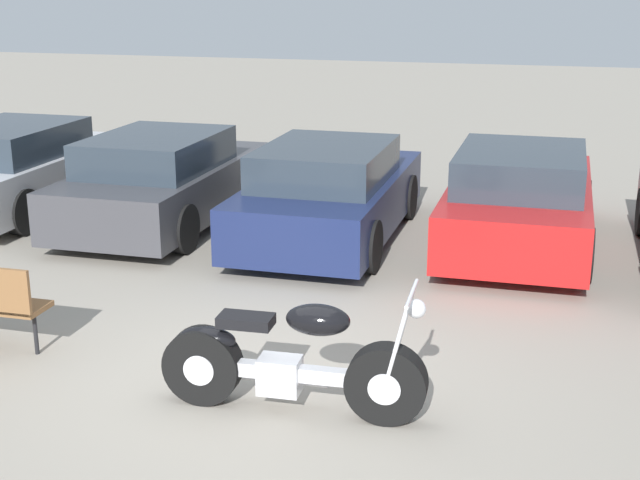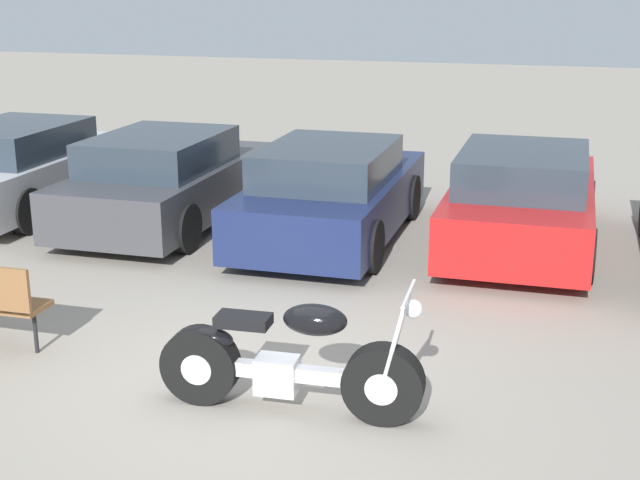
% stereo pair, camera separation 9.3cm
% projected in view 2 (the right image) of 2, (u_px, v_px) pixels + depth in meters
% --- Properties ---
extents(ground_plane, '(60.00, 60.00, 0.00)m').
position_uv_depth(ground_plane, '(253.00, 383.00, 7.76)').
color(ground_plane, gray).
extents(motorcycle, '(2.19, 0.62, 1.11)m').
position_uv_depth(motorcycle, '(286.00, 363.00, 7.16)').
color(motorcycle, black).
rests_on(motorcycle, ground_plane).
extents(parked_car_silver, '(1.84, 4.12, 1.32)m').
position_uv_depth(parked_car_silver, '(23.00, 168.00, 13.42)').
color(parked_car_silver, '#BCBCC1').
rests_on(parked_car_silver, ground_plane).
extents(parked_car_dark_grey, '(1.84, 4.12, 1.32)m').
position_uv_depth(parked_car_dark_grey, '(167.00, 180.00, 12.59)').
color(parked_car_dark_grey, '#3D3D42').
rests_on(parked_car_dark_grey, ground_plane).
extents(parked_car_navy, '(1.84, 4.12, 1.32)m').
position_uv_depth(parked_car_navy, '(332.00, 194.00, 11.83)').
color(parked_car_navy, '#19234C').
rests_on(parked_car_navy, ground_plane).
extents(parked_car_red, '(1.84, 4.12, 1.32)m').
position_uv_depth(parked_car_red, '(522.00, 200.00, 11.48)').
color(parked_car_red, red).
rests_on(parked_car_red, ground_plane).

